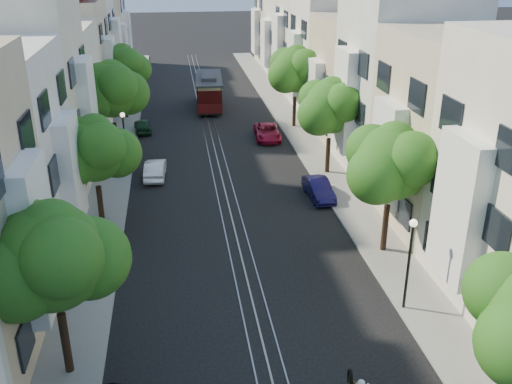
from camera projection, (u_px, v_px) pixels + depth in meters
name	position (u px, v px, depth m)	size (l,w,h in m)	color
ground	(213.00, 142.00, 45.34)	(200.00, 200.00, 0.00)	black
sidewalk_east	(302.00, 137.00, 46.29)	(2.50, 80.00, 0.12)	gray
sidewalk_west	(120.00, 145.00, 44.35)	(2.50, 80.00, 0.12)	gray
rail_left	(206.00, 142.00, 45.27)	(0.06, 80.00, 0.02)	gray
rail_slot	(213.00, 142.00, 45.34)	(0.06, 80.00, 0.02)	gray
rail_right	(220.00, 141.00, 45.41)	(0.06, 80.00, 0.02)	gray
lane_line	(213.00, 142.00, 45.34)	(0.08, 80.00, 0.01)	tan
townhouses_east	(362.00, 72.00, 44.80)	(7.75, 72.00, 12.00)	beige
townhouses_west	(49.00, 83.00, 41.67)	(7.75, 72.00, 11.76)	silver
tree_e_b	(393.00, 164.00, 27.15)	(4.93, 4.08, 6.68)	black
tree_e_c	(331.00, 108.00, 37.20)	(4.84, 3.99, 6.52)	black
tree_e_d	(296.00, 71.00, 47.09)	(5.01, 4.16, 6.85)	black
tree_w_a	(54.00, 260.00, 18.87)	(4.93, 4.08, 6.68)	black
tree_w_b	(95.00, 151.00, 29.90)	(4.72, 3.87, 6.27)	black
tree_w_c	(112.00, 91.00, 39.63)	(5.13, 4.28, 7.09)	black
tree_w_d	(123.00, 67.00, 49.82)	(4.84, 3.99, 6.52)	black
lamp_east	(410.00, 251.00, 23.25)	(0.32, 0.32, 4.16)	black
lamp_west	(124.00, 133.00, 37.92)	(0.32, 0.32, 4.16)	black
cable_car	(209.00, 89.00, 54.40)	(2.86, 7.88, 2.98)	black
parked_car_e_mid	(319.00, 189.00, 34.99)	(1.25, 3.59, 1.18)	#0E0B38
parked_car_e_far	(267.00, 132.00, 45.80)	(1.94, 4.21, 1.17)	maroon
parked_car_w_mid	(155.00, 169.00, 38.06)	(1.27, 3.65, 1.20)	white
parked_car_w_far	(143.00, 126.00, 47.51)	(1.33, 3.30, 1.12)	#14331B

